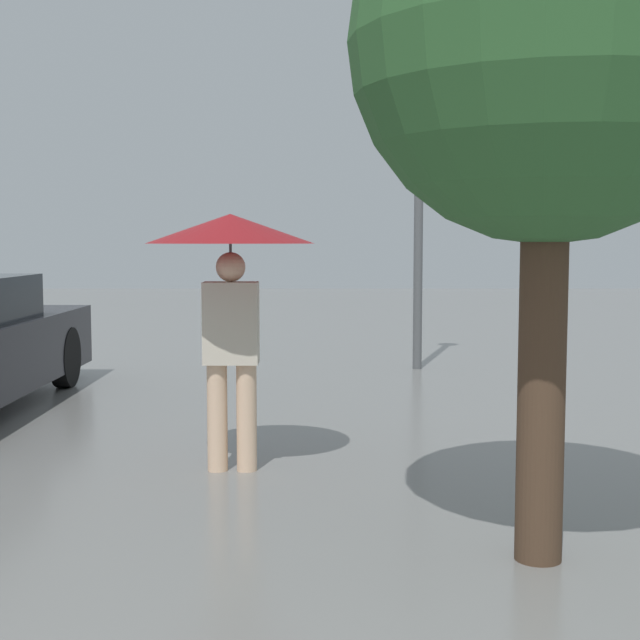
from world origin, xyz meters
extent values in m
cylinder|color=beige|center=(-0.22, 5.50, 0.39)|extent=(0.14, 0.14, 0.77)
cylinder|color=beige|center=(-0.02, 5.50, 0.39)|extent=(0.14, 0.14, 0.77)
cube|color=beige|center=(-0.12, 5.50, 1.06)|extent=(0.39, 0.22, 0.58)
sphere|color=beige|center=(-0.12, 5.50, 1.45)|extent=(0.21, 0.21, 0.21)
cylinder|color=#515456|center=(-0.12, 5.50, 1.31)|extent=(0.02, 0.02, 0.62)
cone|color=maroon|center=(-0.12, 5.50, 1.72)|extent=(1.18, 1.18, 0.21)
cylinder|color=black|center=(-2.35, 9.16, 0.34)|extent=(0.18, 0.67, 0.67)
cylinder|color=#473323|center=(1.63, 3.71, 1.03)|extent=(0.24, 0.24, 2.06)
sphere|color=#2D5B2D|center=(1.63, 3.71, 2.61)|extent=(1.98, 1.98, 1.98)
cylinder|color=#515456|center=(1.76, 10.59, 2.17)|extent=(0.12, 0.12, 4.34)
sphere|color=beige|center=(1.76, 10.59, 4.44)|extent=(0.32, 0.32, 0.32)
camera|label=1|loc=(0.51, -0.75, 1.63)|focal=50.00mm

